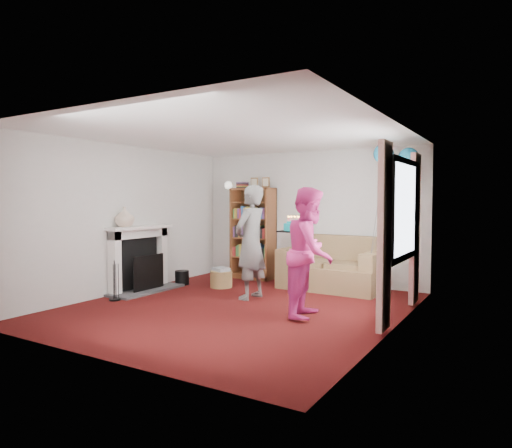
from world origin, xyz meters
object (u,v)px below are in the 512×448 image
Objects in this scene: bookcase at (254,234)px; person_magenta at (310,252)px; birthday_cake at (295,227)px; sofa at (333,269)px; person_striped at (251,242)px.

bookcase reaches higher than person_magenta.
sofa is at bearing 94.48° from birthday_cake.
person_striped is at bearing -60.30° from bookcase.
sofa is 2.03m from birthday_cake.
bookcase is 1.15× the size of sofa.
bookcase is at bearing 174.75° from sofa.
person_magenta is at bearing -44.74° from bookcase.
person_striped reaches higher than person_magenta.
sofa is at bearing 154.74° from person_striped.
person_magenta is 4.69× the size of birthday_cake.
person_magenta is (0.45, -1.97, 0.52)m from sofa.
person_magenta is at bearing -23.85° from birthday_cake.
sofa is 1.75m from person_striped.
birthday_cake reaches higher than sofa.
bookcase is 1.12× the size of person_striped.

